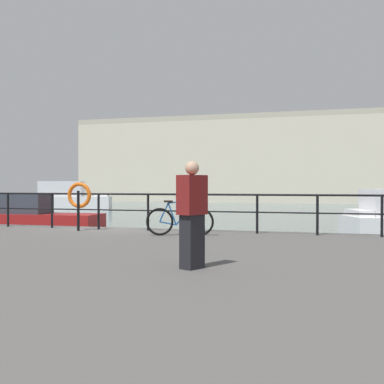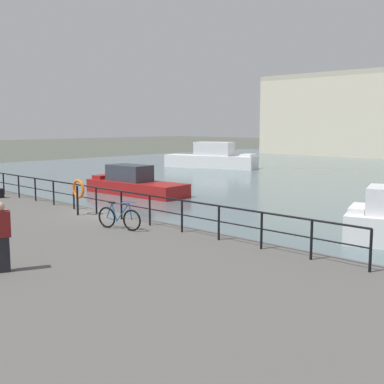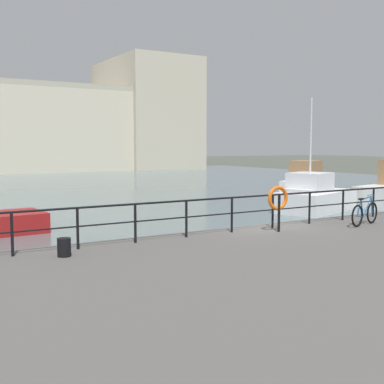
% 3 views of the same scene
% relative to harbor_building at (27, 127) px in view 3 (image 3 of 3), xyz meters
% --- Properties ---
extents(ground_plane, '(240.00, 240.00, 0.00)m').
position_rel_harbor_building_xyz_m(ground_plane, '(-5.86, -58.88, -6.18)').
color(ground_plane, '#4C5147').
extents(water_basin, '(80.00, 60.00, 0.01)m').
position_rel_harbor_building_xyz_m(water_basin, '(-5.86, -28.68, -6.18)').
color(water_basin, slate).
rests_on(water_basin, ground_plane).
extents(harbor_building, '(59.98, 17.52, 16.63)m').
position_rel_harbor_building_xyz_m(harbor_building, '(0.00, 0.00, 0.00)').
color(harbor_building, beige).
rests_on(harbor_building, ground_plane).
extents(moored_white_yacht, '(5.54, 3.95, 6.10)m').
position_rel_harbor_building_xyz_m(moored_white_yacht, '(3.46, -52.07, -5.37)').
color(moored_white_yacht, white).
rests_on(moored_white_yacht, water_basin).
extents(moored_harbor_tender, '(6.71, 4.79, 2.40)m').
position_rel_harbor_building_xyz_m(moored_harbor_tender, '(11.85, -42.81, -5.30)').
color(moored_harbor_tender, white).
rests_on(moored_harbor_tender, water_basin).
extents(quay_railing, '(23.86, 0.07, 1.08)m').
position_rel_harbor_building_xyz_m(quay_railing, '(-6.66, -59.63, -4.44)').
color(quay_railing, black).
rests_on(quay_railing, quay_promenade).
extents(parked_bicycle, '(1.73, 0.49, 0.98)m').
position_rel_harbor_building_xyz_m(parked_bicycle, '(-2.93, -60.78, -4.79)').
color(parked_bicycle, black).
rests_on(parked_bicycle, quay_promenade).
extents(mooring_bollard, '(0.32, 0.32, 0.44)m').
position_rel_harbor_building_xyz_m(mooring_bollard, '(-12.75, -60.28, -4.96)').
color(mooring_bollard, black).
rests_on(mooring_bollard, quay_promenade).
extents(life_ring_stand, '(0.75, 0.16, 1.40)m').
position_rel_harbor_building_xyz_m(life_ring_stand, '(-6.17, -60.23, -4.20)').
color(life_ring_stand, black).
rests_on(life_ring_stand, quay_promenade).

